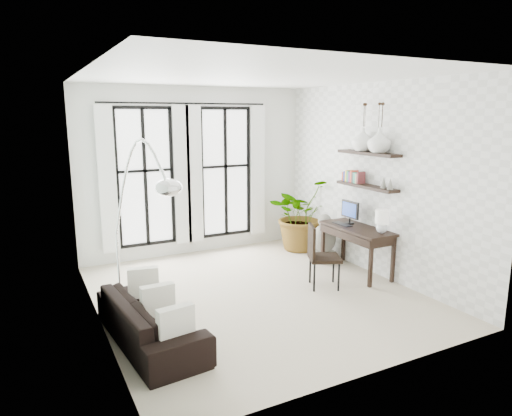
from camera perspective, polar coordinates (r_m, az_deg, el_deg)
floor at (r=7.06m, az=-0.05°, el=-10.67°), size 5.00×5.00×0.00m
ceiling at (r=6.56m, az=-0.06°, el=16.19°), size 5.00×5.00×0.00m
wall_left at (r=5.95m, az=-19.69°, el=0.52°), size 0.00×5.00×5.00m
wall_right at (r=7.90m, az=14.62°, el=3.40°), size 0.00×5.00×5.00m
wall_back at (r=8.89m, az=-7.50°, el=4.54°), size 4.50×0.00×4.50m
windows at (r=8.77m, az=-8.56°, el=4.15°), size 3.26×0.13×2.65m
wall_shelves at (r=7.85m, az=13.53°, el=4.34°), size 0.25×1.30×0.60m
sofa at (r=5.71m, az=-13.08°, el=-13.46°), size 0.94×1.99×0.56m
throw_pillows at (r=5.65m, az=-12.18°, el=-11.31°), size 0.40×1.52×0.40m
plant at (r=9.19m, az=5.55°, el=-0.73°), size 1.63×1.54×1.45m
desk at (r=7.86m, az=12.68°, el=-2.87°), size 0.58×1.37×1.20m
desk_chair at (r=7.21m, az=7.87°, el=-5.49°), size 0.63×0.63×1.00m
arc_lamp at (r=5.92m, az=-14.44°, el=3.23°), size 0.74×1.59×2.39m
buddha at (r=8.61m, az=8.50°, el=-4.08°), size 0.49×0.49×0.88m
vase_a at (r=7.59m, az=15.15°, el=8.11°), size 0.37×0.37×0.38m
vase_b at (r=7.89m, az=13.18°, el=8.32°), size 0.37×0.37×0.38m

